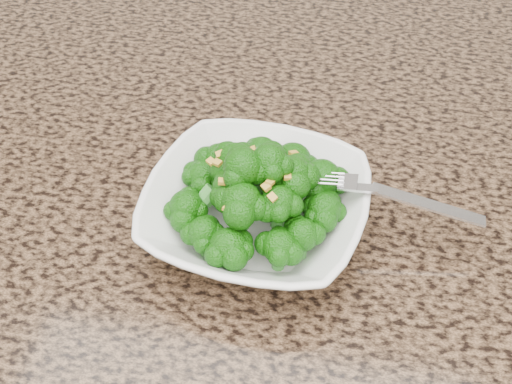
# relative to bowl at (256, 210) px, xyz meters

# --- Properties ---
(granite_counter) EXTENTS (1.64, 1.04, 0.03)m
(granite_counter) POSITION_rel_bowl_xyz_m (-0.16, 0.03, -0.04)
(granite_counter) COLOR brown
(granite_counter) RESTS_ON cabinet
(bowl) EXTENTS (0.23, 0.23, 0.05)m
(bowl) POSITION_rel_bowl_xyz_m (0.00, 0.00, 0.00)
(bowl) COLOR white
(bowl) RESTS_ON granite_counter
(broccoli_pile) EXTENTS (0.18, 0.18, 0.07)m
(broccoli_pile) POSITION_rel_bowl_xyz_m (-0.00, 0.00, 0.06)
(broccoli_pile) COLOR #165F0A
(broccoli_pile) RESTS_ON bowl
(garlic_topping) EXTENTS (0.11, 0.11, 0.01)m
(garlic_topping) POSITION_rel_bowl_xyz_m (-0.00, 0.00, 0.10)
(garlic_topping) COLOR gold
(garlic_topping) RESTS_ON broccoli_pile
(fork) EXTENTS (0.18, 0.03, 0.01)m
(fork) POSITION_rel_bowl_xyz_m (0.10, 0.02, 0.03)
(fork) COLOR silver
(fork) RESTS_ON bowl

